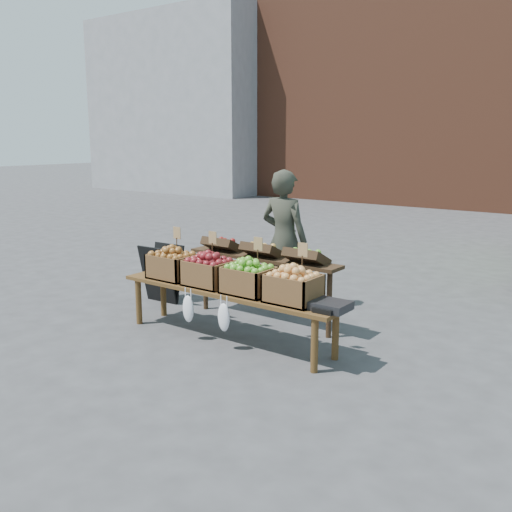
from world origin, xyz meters
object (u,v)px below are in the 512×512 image
Objects in this scene: vendor at (284,239)px; weighing_scale at (331,306)px; display_bench at (228,315)px; chalkboard_sign at (162,273)px; crate_red_apples at (248,280)px; back_table at (262,280)px; crate_russet_pears at (209,273)px; crate_golden_apples at (173,266)px; crate_green_apples at (293,288)px.

vendor is 5.22× the size of weighing_scale.
display_bench is 7.94× the size of weighing_scale.
chalkboard_sign is 2.06m from crate_red_apples.
weighing_scale is at bearing -28.63° from back_table.
vendor reaches higher than chalkboard_sign.
weighing_scale is at bearing -14.58° from chalkboard_sign.
crate_russet_pears is 1.53m from weighing_scale.
crate_golden_apples is at bearing 180.00° from crate_russet_pears.
crate_golden_apples is at bearing 180.00° from display_bench.
crate_russet_pears is (0.55, 0.00, 0.00)m from crate_golden_apples.
vendor is 3.55× the size of crate_red_apples.
crate_green_apples is (1.05, -1.40, -0.18)m from vendor.
crate_golden_apples is at bearing 65.88° from vendor.
crate_golden_apples is 1.47× the size of weighing_scale.
weighing_scale is (0.43, 0.00, -0.10)m from crate_green_apples.
display_bench is at bearing -84.54° from back_table.
crate_golden_apples is 1.65m from crate_green_apples.
vendor is 2.05m from weighing_scale.
crate_golden_apples is (-0.76, -0.72, 0.19)m from back_table.
weighing_scale is at bearing 0.00° from crate_russet_pears.
chalkboard_sign reaches higher than weighing_scale.
weighing_scale is at bearing 0.00° from crate_green_apples.
display_bench is (0.07, -0.72, -0.24)m from back_table.
back_table is 0.77m from crate_russet_pears.
chalkboard_sign is 1.56× the size of crate_red_apples.
crate_red_apples and crate_green_apples have the same top height.
weighing_scale is at bearing 0.00° from crate_red_apples.
display_bench is 0.93m from crate_green_apples.
crate_russet_pears is at bearing 180.00° from weighing_scale.
chalkboard_sign is at bearing 162.12° from crate_red_apples.
display_bench is 0.51m from crate_red_apples.
weighing_scale is at bearing 0.00° from crate_golden_apples.
crate_golden_apples is 1.00× the size of crate_green_apples.
vendor is at bearing 87.99° from crate_russet_pears.
vendor is at bearing 26.04° from chalkboard_sign.
back_table is at bearing 43.60° from crate_golden_apples.
crate_green_apples is at bearing 0.00° from crate_russet_pears.
crate_red_apples reaches higher than weighing_scale.
display_bench is at bearing 0.00° from crate_russet_pears.
crate_golden_apples and crate_green_apples have the same top height.
vendor is 3.55× the size of crate_green_apples.
crate_golden_apples is 1.00× the size of crate_russet_pears.
chalkboard_sign is at bearing 27.53° from vendor.
crate_red_apples is at bearing 108.66° from vendor.
crate_russet_pears is 0.55m from crate_red_apples.
weighing_scale is (0.97, 0.00, -0.10)m from crate_red_apples.
chalkboard_sign is at bearing 155.74° from crate_russet_pears.
display_bench is 5.40× the size of crate_green_apples.
back_table reaches higher than crate_russet_pears.
vendor is at bearing 102.95° from back_table.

